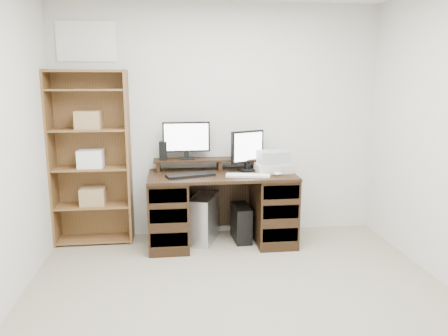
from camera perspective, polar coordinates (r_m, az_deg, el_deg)
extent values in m
cube|color=gray|center=(3.26, 3.46, -20.21)|extent=(3.50, 4.00, 0.02)
cube|color=silver|center=(4.78, -0.68, 6.08)|extent=(3.50, 0.02, 2.50)
cube|color=silver|center=(0.99, 26.76, -16.87)|extent=(3.50, 0.02, 2.50)
cube|color=white|center=(4.81, -17.53, 15.51)|extent=(0.60, 0.01, 0.40)
cube|color=black|center=(4.49, -0.31, -0.94)|extent=(1.50, 0.70, 0.03)
cube|color=black|center=(4.55, -7.23, -5.72)|extent=(0.40, 0.66, 0.72)
cube|color=black|center=(4.67, 6.44, -5.25)|extent=(0.40, 0.66, 0.72)
cube|color=black|center=(4.89, -0.75, -3.93)|extent=(1.48, 0.02, 0.65)
cube|color=black|center=(4.31, -7.18, -9.28)|extent=(0.36, 0.01, 0.14)
cube|color=black|center=(4.23, -7.26, -6.24)|extent=(0.36, 0.01, 0.14)
cube|color=black|center=(4.17, -7.33, -3.62)|extent=(0.36, 0.01, 0.14)
cube|color=black|center=(4.43, 7.36, -8.67)|extent=(0.36, 0.01, 0.14)
cube|color=black|center=(4.36, 7.44, -5.71)|extent=(0.36, 0.01, 0.14)
cube|color=black|center=(4.30, 7.51, -3.16)|extent=(0.36, 0.01, 0.14)
cube|color=black|center=(4.66, -8.58, 0.23)|extent=(0.04, 0.20, 0.10)
cube|color=black|center=(4.69, -0.61, 0.41)|extent=(0.04, 0.20, 0.10)
cube|color=black|center=(4.80, 7.12, 0.59)|extent=(0.04, 0.20, 0.10)
cube|color=black|center=(4.68, -0.62, 1.14)|extent=(1.40, 0.22, 0.02)
cube|color=black|center=(4.64, -4.89, 1.23)|extent=(0.17, 0.13, 0.01)
cube|color=black|center=(4.65, -4.91, 1.91)|extent=(0.05, 0.03, 0.09)
cube|color=black|center=(4.62, -4.95, 4.07)|extent=(0.50, 0.04, 0.32)
cube|color=white|center=(4.61, -4.94, 4.04)|extent=(0.46, 0.01, 0.28)
cube|color=black|center=(4.64, 3.18, -0.25)|extent=(0.23, 0.21, 0.02)
cube|color=black|center=(4.64, 3.05, 0.51)|extent=(0.06, 0.05, 0.10)
cube|color=black|center=(4.61, 3.07, 2.81)|extent=(0.37, 0.19, 0.34)
cube|color=white|center=(4.59, 3.21, 2.77)|extent=(0.32, 0.14, 0.30)
cube|color=black|center=(4.62, -7.96, 2.24)|extent=(0.08, 0.08, 0.19)
cube|color=black|center=(4.37, -4.39, -0.94)|extent=(0.51, 0.29, 0.03)
cube|color=white|center=(4.36, 3.13, -0.97)|extent=(0.45, 0.21, 0.02)
ellipsoid|color=silver|center=(4.43, 7.02, -0.75)|extent=(0.10, 0.07, 0.04)
cube|color=#B6AD9F|center=(4.59, 6.42, 0.04)|extent=(0.37, 0.29, 0.09)
cube|color=#969BA0|center=(4.57, 6.45, 1.40)|extent=(0.33, 0.25, 0.13)
cube|color=#B6B8BD|center=(4.68, -2.67, -6.60)|extent=(0.37, 0.54, 0.49)
cube|color=black|center=(4.72, 2.25, -7.20)|extent=(0.18, 0.39, 0.38)
cube|color=#19FF33|center=(4.52, 2.77, -6.97)|extent=(0.01, 0.00, 0.01)
cube|color=brown|center=(4.78, -21.59, 1.04)|extent=(0.02, 0.30, 1.80)
cube|color=brown|center=(4.64, -12.31, 1.30)|extent=(0.02, 0.30, 1.80)
cube|color=brown|center=(4.84, -16.73, 1.47)|extent=(0.80, 0.01, 1.80)
cube|color=brown|center=(4.92, -16.42, -8.84)|extent=(0.75, 0.28, 0.02)
cube|color=brown|center=(4.81, -16.67, -4.70)|extent=(0.75, 0.28, 0.02)
cube|color=brown|center=(4.72, -16.95, -0.02)|extent=(0.75, 0.28, 0.02)
cube|color=brown|center=(4.66, -17.24, 4.81)|extent=(0.75, 0.28, 0.02)
cube|color=brown|center=(4.63, -17.53, 9.72)|extent=(0.75, 0.28, 0.02)
cube|color=brown|center=(4.63, -17.67, 11.95)|extent=(0.75, 0.28, 0.02)
cube|color=#A07F54|center=(4.78, -16.74, -3.55)|extent=(0.25, 0.20, 0.18)
cube|color=white|center=(4.70, -17.02, 1.17)|extent=(0.25, 0.20, 0.18)
cube|color=#A07F54|center=(4.65, -17.31, 6.03)|extent=(0.25, 0.20, 0.18)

